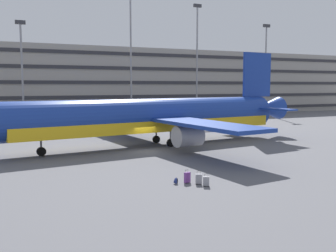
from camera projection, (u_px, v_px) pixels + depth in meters
name	position (u px, v px, depth m)	size (l,w,h in m)	color
ground_plane	(149.00, 151.00, 41.05)	(600.00, 600.00, 0.00)	#5B5B60
terminal_structure	(66.00, 83.00, 88.66)	(150.80, 21.96, 15.44)	gray
airliner	(156.00, 117.00, 44.55)	(40.19, 32.50, 11.47)	navy
light_mast_center_left	(22.00, 64.00, 69.54)	(1.80, 0.50, 18.75)	gray
light_mast_center_right	(131.00, 46.00, 77.57)	(1.80, 0.50, 26.57)	gray
light_mast_right	(197.00, 54.00, 83.84)	(1.80, 0.50, 24.65)	gray
light_mast_far_right	(266.00, 63.00, 91.55)	(1.80, 0.50, 21.55)	gray
suitcase_purple	(199.00, 179.00, 27.21)	(0.51, 0.43, 0.95)	gray
suitcase_orange	(187.00, 177.00, 27.48)	(0.50, 0.32, 0.97)	#72388C
suitcase_teal	(206.00, 181.00, 26.63)	(0.50, 0.46, 0.87)	gray
backpack_red	(176.00, 181.00, 27.29)	(0.40, 0.41, 0.49)	navy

